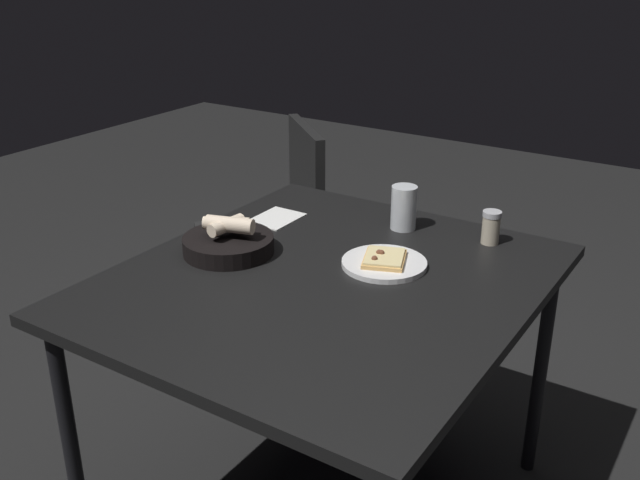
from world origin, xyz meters
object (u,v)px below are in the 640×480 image
(pizza_plate, at_px, (384,262))
(pepper_shaker, at_px, (491,229))
(beer_glass, at_px, (404,210))
(chair_near, at_px, (277,222))
(dining_table, at_px, (326,298))
(bread_basket, at_px, (229,241))

(pizza_plate, distance_m, pepper_shaker, 0.34)
(beer_glass, xyz_separation_m, pepper_shaker, (0.03, -0.25, -0.02))
(pizza_plate, bearing_deg, chair_near, 53.14)
(pizza_plate, height_order, beer_glass, beer_glass)
(dining_table, distance_m, bread_basket, 0.32)
(bread_basket, bearing_deg, chair_near, 27.64)
(dining_table, height_order, beer_glass, beer_glass)
(bread_basket, bearing_deg, pepper_shaker, -51.73)
(pepper_shaker, bearing_deg, chair_near, 73.11)
(dining_table, bearing_deg, chair_near, 43.57)
(dining_table, xyz_separation_m, beer_glass, (0.40, -0.01, 0.12))
(pizza_plate, height_order, pepper_shaker, pepper_shaker)
(pizza_plate, distance_m, beer_glass, 0.28)
(dining_table, relative_size, beer_glass, 8.64)
(bread_basket, xyz_separation_m, beer_glass, (0.41, -0.31, 0.03))
(pizza_plate, height_order, bread_basket, bread_basket)
(dining_table, relative_size, pizza_plate, 5.02)
(pizza_plate, distance_m, bread_basket, 0.42)
(dining_table, bearing_deg, pepper_shaker, -31.66)
(chair_near, bearing_deg, pepper_shaker, -106.89)
(pizza_plate, relative_size, chair_near, 0.25)
(dining_table, height_order, pizza_plate, pizza_plate)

